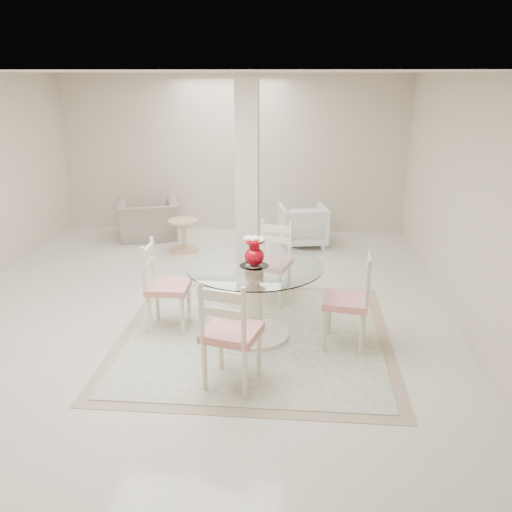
# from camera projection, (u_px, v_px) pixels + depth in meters

# --- Properties ---
(ground) EXTENTS (7.00, 7.00, 0.00)m
(ground) POSITION_uv_depth(u_px,v_px,m) (196.00, 308.00, 6.54)
(ground) COLOR silver
(ground) RESTS_ON ground
(room_shell) EXTENTS (6.02, 7.02, 2.71)m
(room_shell) POSITION_uv_depth(u_px,v_px,m) (190.00, 153.00, 5.94)
(room_shell) COLOR beige
(room_shell) RESTS_ON ground
(column) EXTENTS (0.30, 0.30, 2.70)m
(column) POSITION_uv_depth(u_px,v_px,m) (247.00, 178.00, 7.29)
(column) COLOR beige
(column) RESTS_ON ground
(area_rug) EXTENTS (2.89, 2.89, 0.02)m
(area_rug) POSITION_uv_depth(u_px,v_px,m) (254.00, 336.00, 5.81)
(area_rug) COLOR tan
(area_rug) RESTS_ON ground
(dining_table) EXTENTS (1.42, 1.42, 0.82)m
(dining_table) POSITION_uv_depth(u_px,v_px,m) (254.00, 301.00, 5.68)
(dining_table) COLOR #F2E2C7
(dining_table) RESTS_ON ground
(red_vase) EXTENTS (0.24, 0.20, 0.31)m
(red_vase) POSITION_uv_depth(u_px,v_px,m) (254.00, 252.00, 5.51)
(red_vase) COLOR #A90512
(red_vase) RESTS_ON dining_table
(dining_chair_east) EXTENTS (0.51, 0.51, 1.11)m
(dining_chair_east) POSITION_uv_depth(u_px,v_px,m) (354.00, 294.00, 5.43)
(dining_chair_east) COLOR beige
(dining_chair_east) RESTS_ON ground
(dining_chair_north) EXTENTS (0.54, 0.54, 1.09)m
(dining_chair_north) POSITION_uv_depth(u_px,v_px,m) (273.00, 257.00, 6.57)
(dining_chair_north) COLOR #F6ECCB
(dining_chair_north) RESTS_ON ground
(dining_chair_west) EXTENTS (0.45, 0.45, 1.10)m
(dining_chair_west) POSITION_uv_depth(u_px,v_px,m) (161.00, 280.00, 5.82)
(dining_chair_west) COLOR #EDE5C3
(dining_chair_west) RESTS_ON ground
(dining_chair_south) EXTENTS (0.56, 0.56, 1.16)m
(dining_chair_south) POSITION_uv_depth(u_px,v_px,m) (229.00, 327.00, 4.67)
(dining_chair_south) COLOR #F4E5C9
(dining_chair_south) RESTS_ON ground
(recliner_taupe) EXTENTS (1.21, 1.12, 0.65)m
(recliner_taupe) POSITION_uv_depth(u_px,v_px,m) (148.00, 220.00, 9.20)
(recliner_taupe) COLOR gray
(recliner_taupe) RESTS_ON ground
(armchair_white) EXTENTS (0.85, 0.87, 0.67)m
(armchair_white) POSITION_uv_depth(u_px,v_px,m) (303.00, 225.00, 8.84)
(armchair_white) COLOR white
(armchair_white) RESTS_ON ground
(side_table) EXTENTS (0.48, 0.48, 0.50)m
(side_table) POSITION_uv_depth(u_px,v_px,m) (184.00, 236.00, 8.58)
(side_table) COLOR #D9C686
(side_table) RESTS_ON ground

